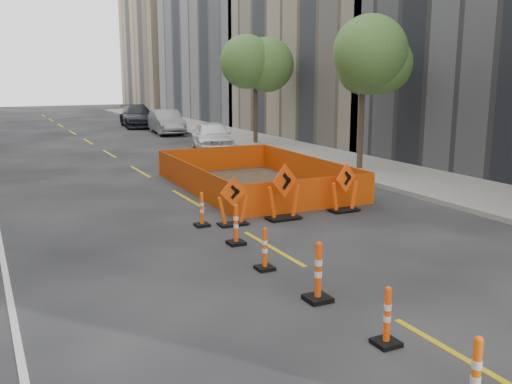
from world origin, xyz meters
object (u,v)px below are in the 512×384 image
channelizer_2 (387,316)px  chevron_sign_right (345,187)px  channelizer_5 (236,224)px  parked_car_near (212,136)px  parked_car_mid (166,122)px  channelizer_6 (202,209)px  chevron_sign_center (284,192)px  chevron_sign_left (233,201)px  channelizer_1 (476,376)px  channelizer_4 (265,249)px  parked_car_far (138,116)px  channelizer_3 (318,271)px

channelizer_2 → chevron_sign_right: chevron_sign_right is taller
channelizer_5 → parked_car_near: 17.15m
parked_car_mid → channelizer_5: bearing=-98.3°
channelizer_6 → chevron_sign_center: (2.35, -0.32, 0.33)m
chevron_sign_right → chevron_sign_left: bearing=161.4°
channelizer_1 → channelizer_6: 9.66m
channelizer_2 → chevron_sign_right: size_ratio=0.64×
channelizer_4 → channelizer_6: size_ratio=0.97×
channelizer_4 → parked_car_near: bearing=71.4°
channelizer_4 → chevron_sign_right: size_ratio=0.62×
channelizer_4 → parked_car_mid: parked_car_mid is taller
channelizer_2 → channelizer_4: (-0.11, 3.86, -0.01)m
channelizer_2 → chevron_sign_left: (0.75, 7.46, 0.19)m
channelizer_6 → channelizer_5: bearing=-85.7°
parked_car_near → parked_car_far: (0.03, 15.40, 0.03)m
chevron_sign_right → parked_car_far: bearing=68.8°
chevron_sign_center → parked_car_near: (3.65, 14.51, -0.01)m
channelizer_6 → parked_car_far: bearing=78.5°
chevron_sign_left → channelizer_1: bearing=-99.1°
channelizer_2 → channelizer_6: 7.72m
channelizer_4 → chevron_sign_center: size_ratio=0.58×
channelizer_1 → parked_car_far: bearing=81.0°
channelizer_3 → chevron_sign_right: chevron_sign_right is taller
channelizer_6 → parked_car_near: (6.00, 14.18, 0.31)m
channelizer_5 → chevron_sign_center: (2.21, 1.61, 0.30)m
channelizer_5 → chevron_sign_right: (4.30, 1.63, 0.24)m
chevron_sign_center → parked_car_mid: (4.12, 24.02, 0.01)m
channelizer_1 → channelizer_3: 3.87m
channelizer_4 → parked_car_near: (6.06, 18.05, 0.33)m
channelizer_6 → chevron_sign_left: size_ratio=0.71×
channelizer_1 → channelizer_2: size_ratio=1.10×
chevron_sign_left → chevron_sign_center: 1.56m
chevron_sign_right → parked_car_far: (1.58, 29.89, 0.08)m
chevron_sign_right → parked_car_mid: 24.08m
chevron_sign_left → channelizer_3: bearing=-101.0°
channelizer_3 → parked_car_mid: size_ratio=0.23×
channelizer_3 → channelizer_1: bearing=-93.3°
channelizer_3 → channelizer_2: bearing=-89.6°
channelizer_3 → chevron_sign_left: chevron_sign_left is taller
channelizer_4 → parked_car_near: size_ratio=0.20×
chevron_sign_center → parked_car_mid: bearing=61.9°
chevron_sign_center → parked_car_mid: 24.37m
channelizer_6 → chevron_sign_right: 4.47m
channelizer_3 → channelizer_5: 3.86m
chevron_sign_left → parked_car_mid: parked_car_mid is taller
channelizer_4 → chevron_sign_left: size_ratio=0.69×
parked_car_near → parked_car_mid: bearing=100.6°
channelizer_6 → chevron_sign_left: bearing=-18.6°
channelizer_3 → chevron_sign_left: bearing=82.1°
channelizer_3 → channelizer_6: bearing=90.4°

